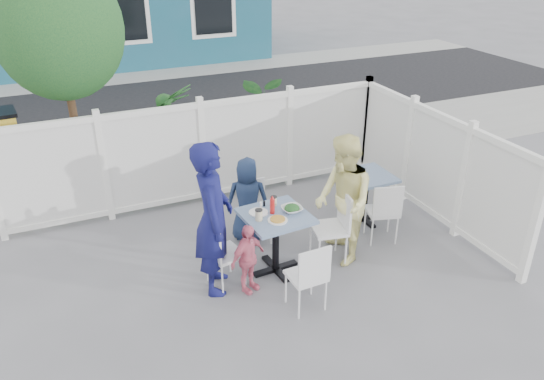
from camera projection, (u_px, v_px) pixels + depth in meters
name	position (u px, v px, depth m)	size (l,w,h in m)	color
ground	(257.00, 286.00, 6.40)	(80.00, 80.00, 0.00)	slate
near_sidewalk	(177.00, 167.00, 9.50)	(24.00, 2.60, 0.01)	gray
street	(138.00, 109.00, 12.53)	(24.00, 5.00, 0.01)	black
far_sidewalk	(117.00, 77.00, 15.07)	(24.00, 1.60, 0.01)	gray
fence_back	(203.00, 154.00, 8.04)	(5.86, 0.08, 1.60)	white
fence_right	(434.00, 168.00, 7.61)	(0.08, 3.66, 1.60)	white
tree	(59.00, 30.00, 7.36)	(1.80, 1.62, 3.59)	#382316
potted_shrub_a	(173.00, 138.00, 8.48)	(0.95, 0.95, 1.70)	#144320
potted_shrub_b	(274.00, 131.00, 9.06)	(1.35, 1.17, 1.50)	#144320
main_table	(276.00, 228.00, 6.42)	(0.82, 0.82, 0.81)	#49638B
spare_table	(366.00, 186.00, 7.58)	(0.70, 0.70, 0.73)	#49638B
chair_left	(220.00, 250.00, 6.19)	(0.46, 0.47, 0.87)	white
chair_right	(335.00, 222.00, 6.67)	(0.50, 0.51, 0.96)	white
chair_back	(254.00, 206.00, 7.17)	(0.41, 0.39, 0.85)	white
chair_near	(310.00, 273.00, 5.79)	(0.41, 0.39, 0.86)	white
chair_spare	(384.00, 209.00, 7.07)	(0.49, 0.48, 0.89)	white
man	(213.00, 218.00, 6.00)	(0.68, 0.45, 1.87)	#121451
woman	(343.00, 201.00, 6.58)	(0.82, 0.64, 1.68)	#F7EA4B
boy	(248.00, 200.00, 7.14)	(0.58, 0.38, 1.18)	#192847
toddler	(248.00, 259.00, 6.14)	(0.52, 0.22, 0.88)	pink
plate_main	(278.00, 220.00, 6.20)	(0.24, 0.24, 0.01)	white
plate_side	(258.00, 212.00, 6.37)	(0.23, 0.23, 0.02)	white
salad_bowl	(292.00, 209.00, 6.39)	(0.25, 0.25, 0.06)	white
coffee_cup_a	(259.00, 215.00, 6.19)	(0.09, 0.09, 0.13)	beige
coffee_cup_b	(274.00, 201.00, 6.51)	(0.08, 0.08, 0.11)	beige
ketchup_bottle	(272.00, 206.00, 6.33)	(0.06, 0.06, 0.19)	red
salt_shaker	(261.00, 205.00, 6.49)	(0.03, 0.03, 0.07)	white
pepper_shaker	(264.00, 204.00, 6.51)	(0.03, 0.03, 0.07)	black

